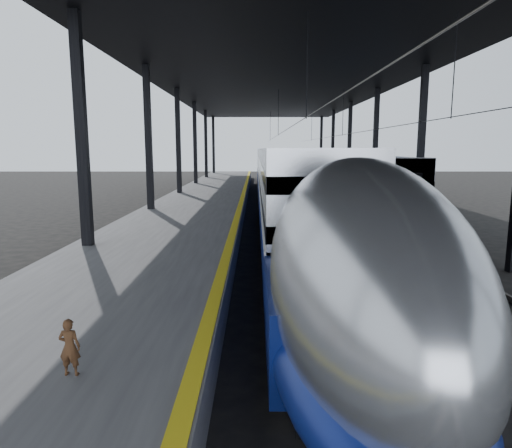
{
  "coord_description": "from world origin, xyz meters",
  "views": [
    {
      "loc": [
        0.25,
        -11.11,
        4.42
      ],
      "look_at": [
        0.26,
        3.53,
        2.0
      ],
      "focal_mm": 32.0,
      "sensor_mm": 36.0,
      "label": 1
    }
  ],
  "objects": [
    {
      "name": "rails",
      "position": [
        4.5,
        20.0,
        0.08
      ],
      "size": [
        6.52,
        80.0,
        0.16
      ],
      "color": "slate",
      "rests_on": "ground"
    },
    {
      "name": "tgv_train",
      "position": [
        2.0,
        24.04,
        2.08
      ],
      "size": [
        3.1,
        65.2,
        4.44
      ],
      "color": "#B9BCC1",
      "rests_on": "ground"
    },
    {
      "name": "second_train",
      "position": [
        7.0,
        37.08,
        2.03
      ],
      "size": [
        2.92,
        56.05,
        4.01
      ],
      "color": "navy",
      "rests_on": "ground"
    },
    {
      "name": "child",
      "position": [
        -2.57,
        -4.6,
        1.45
      ],
      "size": [
        0.34,
        0.23,
        0.9
      ],
      "primitive_type": "imported",
      "rotation": [
        0.0,
        0.0,
        3.11
      ],
      "color": "#4D2E19",
      "rests_on": "platform"
    },
    {
      "name": "platform",
      "position": [
        -3.5,
        20.0,
        0.5
      ],
      "size": [
        6.0,
        80.0,
        1.0
      ],
      "primitive_type": "cube",
      "color": "#4C4C4F",
      "rests_on": "ground"
    },
    {
      "name": "canopy",
      "position": [
        1.9,
        20.0,
        9.12
      ],
      "size": [
        18.0,
        75.0,
        9.47
      ],
      "color": "black",
      "rests_on": "ground"
    },
    {
      "name": "yellow_strip",
      "position": [
        -0.7,
        20.0,
        1.0
      ],
      "size": [
        0.3,
        80.0,
        0.01
      ],
      "primitive_type": "cube",
      "color": "yellow",
      "rests_on": "platform"
    },
    {
      "name": "ground",
      "position": [
        0.0,
        0.0,
        0.0
      ],
      "size": [
        160.0,
        160.0,
        0.0
      ],
      "primitive_type": "plane",
      "color": "black",
      "rests_on": "ground"
    }
  ]
}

